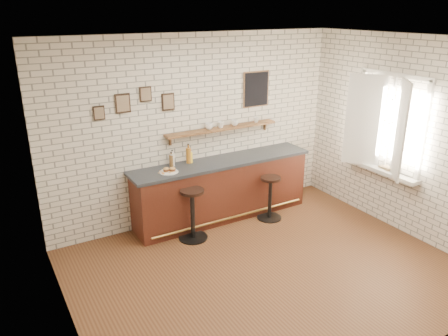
{
  "coord_description": "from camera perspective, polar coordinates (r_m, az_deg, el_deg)",
  "views": [
    {
      "loc": [
        -3.05,
        -4.08,
        3.34
      ],
      "look_at": [
        -0.15,
        0.9,
        1.21
      ],
      "focal_mm": 35.0,
      "sensor_mm": 36.0,
      "label": 1
    }
  ],
  "objects": [
    {
      "name": "ground",
      "position": [
        6.09,
        5.64,
        -13.1
      ],
      "size": [
        5.0,
        5.0,
        0.0
      ],
      "primitive_type": "plane",
      "color": "brown",
      "rests_on": "ground"
    },
    {
      "name": "bar_counter",
      "position": [
        7.25,
        -0.22,
        -2.76
      ],
      "size": [
        3.1,
        0.65,
        1.01
      ],
      "color": "#512115",
      "rests_on": "ground"
    },
    {
      "name": "sandwich_plate",
      "position": [
        6.61,
        -7.22,
        -0.5
      ],
      "size": [
        0.28,
        0.28,
        0.01
      ],
      "primitive_type": "cylinder",
      "color": "white",
      "rests_on": "bar_counter"
    },
    {
      "name": "ciabatta_sandwich",
      "position": [
        6.6,
        -7.16,
        -0.19
      ],
      "size": [
        0.2,
        0.14,
        0.06
      ],
      "color": "tan",
      "rests_on": "sandwich_plate"
    },
    {
      "name": "potato_chips",
      "position": [
        6.6,
        -7.3,
        -0.46
      ],
      "size": [
        0.27,
        0.19,
        0.0
      ],
      "color": "#DE9D4E",
      "rests_on": "sandwich_plate"
    },
    {
      "name": "bitters_bottle_brown",
      "position": [
        6.83,
        -6.87,
        0.99
      ],
      "size": [
        0.07,
        0.07,
        0.23
      ],
      "color": "brown",
      "rests_on": "bar_counter"
    },
    {
      "name": "bitters_bottle_white",
      "position": [
        6.83,
        -6.74,
        1.11
      ],
      "size": [
        0.07,
        0.07,
        0.26
      ],
      "color": "silver",
      "rests_on": "bar_counter"
    },
    {
      "name": "bitters_bottle_amber",
      "position": [
        6.93,
        -4.65,
        1.67
      ],
      "size": [
        0.08,
        0.08,
        0.32
      ],
      "color": "#A8661B",
      "rests_on": "bar_counter"
    },
    {
      "name": "condiment_bottle_yellow",
      "position": [
        6.96,
        -4.4,
        1.41
      ],
      "size": [
        0.07,
        0.07,
        0.22
      ],
      "color": "yellow",
      "rests_on": "bar_counter"
    },
    {
      "name": "bar_stool_left",
      "position": [
        6.63,
        -4.13,
        -5.84
      ],
      "size": [
        0.45,
        0.45,
        0.81
      ],
      "color": "black",
      "rests_on": "ground"
    },
    {
      "name": "bar_stool_right",
      "position": [
        7.28,
        6.03,
        -3.71
      ],
      "size": [
        0.42,
        0.42,
        0.74
      ],
      "color": "black",
      "rests_on": "ground"
    },
    {
      "name": "wall_shelf",
      "position": [
        7.15,
        -0.22,
        5.16
      ],
      "size": [
        2.0,
        0.18,
        0.18
      ],
      "color": "brown",
      "rests_on": "ground"
    },
    {
      "name": "shelf_cup_a",
      "position": [
        7.02,
        -1.96,
        5.48
      ],
      "size": [
        0.19,
        0.19,
        0.11
      ],
      "primitive_type": "imported",
      "rotation": [
        0.0,
        0.0,
        0.72
      ],
      "color": "white",
      "rests_on": "wall_shelf"
    },
    {
      "name": "shelf_cup_b",
      "position": [
        7.12,
        -0.44,
        5.69
      ],
      "size": [
        0.15,
        0.15,
        0.1
      ],
      "primitive_type": "imported",
      "rotation": [
        0.0,
        0.0,
        0.91
      ],
      "color": "white",
      "rests_on": "wall_shelf"
    },
    {
      "name": "shelf_cup_c",
      "position": [
        7.25,
        1.4,
        5.94
      ],
      "size": [
        0.16,
        0.16,
        0.1
      ],
      "primitive_type": "imported",
      "rotation": [
        0.0,
        0.0,
        1.21
      ],
      "color": "white",
      "rests_on": "wall_shelf"
    },
    {
      "name": "shelf_cup_d",
      "position": [
        7.48,
        4.23,
        6.28
      ],
      "size": [
        0.1,
        0.1,
        0.08
      ],
      "primitive_type": "imported",
      "rotation": [
        0.0,
        0.0,
        0.12
      ],
      "color": "white",
      "rests_on": "wall_shelf"
    },
    {
      "name": "back_wall_decor",
      "position": [
        7.01,
        -1.8,
        9.6
      ],
      "size": [
        2.96,
        0.02,
        0.56
      ],
      "color": "black",
      "rests_on": "ground"
    },
    {
      "name": "window_sill",
      "position": [
        7.41,
        19.78,
        -0.23
      ],
      "size": [
        0.2,
        1.35,
        0.06
      ],
      "color": "white",
      "rests_on": "ground"
    },
    {
      "name": "casement_window",
      "position": [
        7.16,
        20.26,
        5.34
      ],
      "size": [
        0.4,
        1.3,
        1.56
      ],
      "color": "white",
      "rests_on": "ground"
    },
    {
      "name": "book_lower",
      "position": [
        7.35,
        19.99,
        -0.07
      ],
      "size": [
        0.21,
        0.26,
        0.02
      ],
      "primitive_type": "imported",
      "rotation": [
        0.0,
        0.0,
        -0.19
      ],
      "color": "tan",
      "rests_on": "window_sill"
    },
    {
      "name": "book_upper",
      "position": [
        7.33,
        20.12,
        0.02
      ],
      "size": [
        0.16,
        0.22,
        0.02
      ],
      "primitive_type": "imported",
      "rotation": [
        0.0,
        0.0,
        0.06
      ],
      "color": "tan",
      "rests_on": "book_lower"
    }
  ]
}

